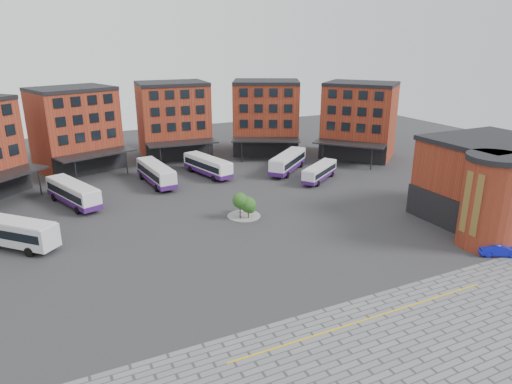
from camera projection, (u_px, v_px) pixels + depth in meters
name	position (u px, v px, depth m)	size (l,w,h in m)	color
ground	(272.00, 256.00, 49.63)	(160.00, 160.00, 0.00)	#28282B
paving_zone	(444.00, 379.00, 31.64)	(50.00, 22.00, 0.02)	slate
yellow_line	(370.00, 318.00, 38.47)	(26.00, 0.15, 0.02)	gold
main_building	(145.00, 132.00, 78.07)	(94.14, 42.48, 14.60)	maroon
east_building	(487.00, 183.00, 57.09)	(17.40, 15.40, 10.60)	maroon
tree_island	(245.00, 204.00, 59.64)	(4.40, 4.40, 3.57)	gray
bus_a	(10.00, 231.00, 51.24)	(10.16, 10.26, 3.32)	silver
bus_b	(73.00, 193.00, 64.30)	(6.59, 12.00, 3.32)	silver
bus_c	(156.00, 173.00, 73.71)	(3.79, 12.08, 3.35)	silver
bus_d	(208.00, 166.00, 78.45)	(5.28, 11.72, 3.22)	white
bus_e	(288.00, 162.00, 80.68)	(10.73, 9.78, 3.33)	white
bus_f	(320.00, 172.00, 75.68)	(9.32, 7.36, 2.75)	silver
blue_car	(498.00, 249.00, 49.56)	(1.48, 4.26, 1.40)	#0D13AF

